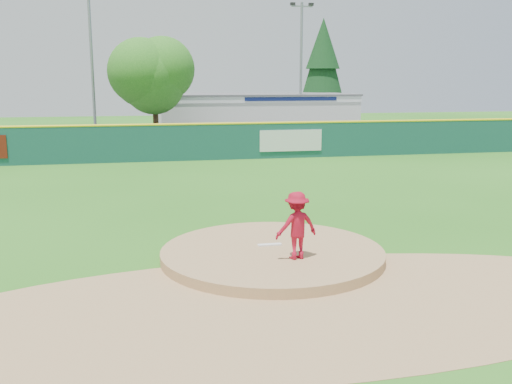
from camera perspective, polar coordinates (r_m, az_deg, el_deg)
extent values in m
plane|color=#286B19|center=(14.22, 1.63, -6.68)|extent=(120.00, 120.00, 0.00)
cylinder|color=#9E774C|center=(14.22, 1.63, -6.68)|extent=(5.50, 5.50, 0.50)
cube|color=white|center=(14.42, 1.37, -5.30)|extent=(0.60, 0.15, 0.04)
cylinder|color=#9E774C|center=(11.49, 5.12, -11.11)|extent=(15.40, 15.40, 0.01)
cube|color=#38383A|center=(40.53, -7.16, 4.88)|extent=(44.00, 16.00, 0.02)
imported|color=maroon|center=(13.23, 4.08, -3.36)|extent=(1.12, 0.78, 1.58)
imported|color=silver|center=(37.32, -8.38, 5.50)|extent=(5.78, 3.42, 1.51)
cube|color=silver|center=(46.17, -0.21, 7.70)|extent=(15.00, 8.00, 3.20)
cube|color=white|center=(42.18, 0.89, 9.28)|extent=(15.00, 0.06, 0.55)
cube|color=#0F194C|center=(42.61, 3.56, 9.28)|extent=(7.00, 0.03, 0.28)
cube|color=#59595B|center=(46.10, -0.21, 9.74)|extent=(15.20, 8.20, 0.12)
cube|color=silver|center=(32.39, 3.51, 5.16)|extent=(3.60, 0.04, 1.20)
cube|color=#15463E|center=(31.51, -5.89, 4.96)|extent=(40.00, 0.10, 2.00)
cylinder|color=yellow|center=(31.42, -5.93, 6.77)|extent=(40.00, 0.14, 0.14)
cylinder|color=#382314|center=(38.31, -9.97, 6.38)|extent=(0.36, 0.36, 2.60)
sphere|color=#387F23|center=(38.19, -10.13, 11.26)|extent=(5.60, 5.60, 5.60)
cylinder|color=#382314|center=(51.87, 6.57, 7.11)|extent=(0.40, 0.40, 1.60)
cone|color=#113A16|center=(51.76, 6.69, 12.37)|extent=(4.40, 4.40, 7.90)
cylinder|color=gray|center=(40.30, -16.09, 12.33)|extent=(0.20, 0.20, 11.00)
cylinder|color=gray|center=(43.89, 4.51, 11.93)|extent=(0.20, 0.20, 10.00)
cube|color=gray|center=(44.21, 4.61, 18.03)|extent=(1.60, 0.10, 0.10)
cube|color=black|center=(44.04, 3.69, 18.26)|extent=(0.35, 0.25, 0.20)
cube|color=black|center=(44.42, 5.53, 18.18)|extent=(0.35, 0.25, 0.20)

